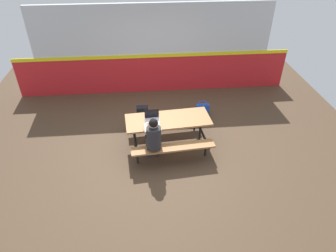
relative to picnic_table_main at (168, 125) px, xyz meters
name	(u,v)px	position (x,y,z in m)	size (l,w,h in m)	color
ground_plane	(161,146)	(-0.16, 0.00, -0.58)	(10.00, 10.00, 0.02)	#4C3826
accent_backdrop	(154,52)	(-0.16, 2.78, 0.67)	(8.00, 0.14, 2.60)	red
picnic_table_main	(168,125)	(0.00, 0.00, 0.00)	(1.94, 1.69, 0.74)	#9E6B3D
student_nearer	(153,137)	(-0.36, -0.59, 0.13)	(0.38, 0.53, 1.21)	#2D2D38
laptop_silver	(152,118)	(-0.35, 0.01, 0.21)	(0.34, 0.25, 0.22)	silver
backpack_dark	(143,114)	(-0.57, 1.08, -0.36)	(0.30, 0.22, 0.44)	black
tote_bag_bright	(202,110)	(1.03, 1.16, -0.38)	(0.34, 0.21, 0.43)	#1E47B2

